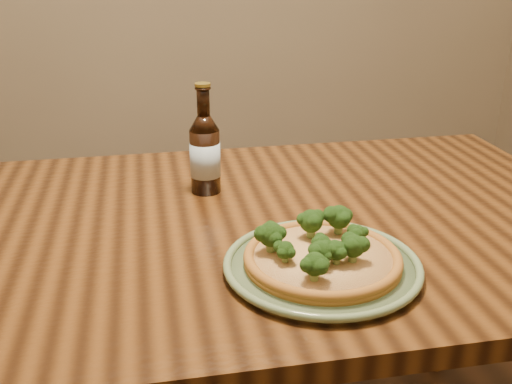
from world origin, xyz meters
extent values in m
cube|color=#4E2B10|center=(0.00, 0.10, 0.73)|extent=(1.60, 0.90, 0.04)
cylinder|color=#4E2B10|center=(0.73, 0.48, 0.35)|extent=(0.07, 0.07, 0.71)
cylinder|color=#6A8058|center=(0.15, -0.12, 0.76)|extent=(0.30, 0.30, 0.01)
torus|color=#6A8058|center=(0.15, -0.12, 0.76)|extent=(0.33, 0.33, 0.01)
torus|color=#6A8058|center=(0.15, -0.12, 0.76)|extent=(0.26, 0.26, 0.01)
cylinder|color=#A66825|center=(0.15, -0.12, 0.77)|extent=(0.26, 0.26, 0.01)
torus|color=#A66825|center=(0.15, -0.12, 0.78)|extent=(0.26, 0.26, 0.02)
cylinder|color=beige|center=(0.15, -0.12, 0.78)|extent=(0.23, 0.23, 0.01)
sphere|color=#2F5A1C|center=(0.08, -0.13, 0.80)|extent=(0.04, 0.04, 0.03)
sphere|color=#2F5A1C|center=(0.22, -0.10, 0.80)|extent=(0.04, 0.04, 0.03)
sphere|color=#2F5A1C|center=(0.19, -0.15, 0.81)|extent=(0.05, 0.05, 0.04)
sphere|color=#2F5A1C|center=(0.11, -0.20, 0.81)|extent=(0.04, 0.04, 0.04)
sphere|color=#2F5A1C|center=(0.20, -0.05, 0.81)|extent=(0.05, 0.05, 0.04)
sphere|color=#2F5A1C|center=(0.13, -0.16, 0.81)|extent=(0.05, 0.05, 0.04)
sphere|color=#2F5A1C|center=(0.07, -0.09, 0.81)|extent=(0.04, 0.04, 0.04)
sphere|color=#2F5A1C|center=(0.15, -0.05, 0.81)|extent=(0.05, 0.05, 0.04)
sphere|color=#2F5A1C|center=(0.15, -0.12, 0.80)|extent=(0.04, 0.04, 0.03)
sphere|color=#2F5A1C|center=(0.16, -0.15, 0.80)|extent=(0.04, 0.04, 0.03)
cylinder|color=black|center=(0.00, 0.26, 0.82)|extent=(0.06, 0.06, 0.14)
cone|color=black|center=(0.00, 0.26, 0.91)|extent=(0.06, 0.06, 0.03)
cylinder|color=black|center=(0.00, 0.26, 0.95)|extent=(0.03, 0.03, 0.06)
torus|color=black|center=(0.00, 0.26, 0.98)|extent=(0.03, 0.03, 0.01)
cylinder|color=#A58C33|center=(0.00, 0.26, 0.99)|extent=(0.03, 0.03, 0.01)
cylinder|color=silver|center=(0.00, 0.26, 0.82)|extent=(0.07, 0.07, 0.07)
camera|label=1|loc=(-0.12, -0.96, 1.25)|focal=42.00mm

